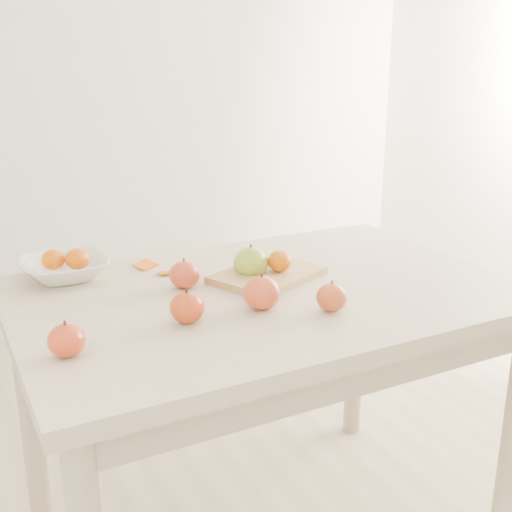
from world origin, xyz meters
name	(u,v)px	position (x,y,z in m)	size (l,w,h in m)	color
table	(265,326)	(0.00, 0.00, 0.65)	(1.20, 0.80, 0.75)	beige
cutting_board	(267,275)	(0.04, 0.06, 0.76)	(0.26, 0.19, 0.02)	tan
board_tangerine	(280,261)	(0.07, 0.05, 0.80)	(0.06, 0.06, 0.05)	#D26307
fruit_bowl	(65,268)	(-0.42, 0.30, 0.78)	(0.22, 0.22, 0.05)	white
bowl_tangerine_near	(53,260)	(-0.44, 0.31, 0.80)	(0.06, 0.06, 0.05)	#D86707
bowl_tangerine_far	(77,259)	(-0.39, 0.29, 0.80)	(0.06, 0.06, 0.05)	orange
orange_peel_a	(146,266)	(-0.21, 0.30, 0.75)	(0.06, 0.04, 0.00)	#D9520F
orange_peel_b	(167,274)	(-0.18, 0.21, 0.75)	(0.04, 0.04, 0.00)	#C75F0E
paring_knife	(270,259)	(0.09, 0.13, 0.78)	(0.16, 0.10, 0.01)	white
apple_green	(251,263)	(0.01, 0.09, 0.79)	(0.09, 0.09, 0.08)	olive
apple_red_b	(187,308)	(-0.25, -0.10, 0.78)	(0.08, 0.08, 0.07)	#8A0301
apple_red_d	(66,341)	(-0.51, -0.15, 0.78)	(0.07, 0.07, 0.06)	#990709
apple_red_e	(331,297)	(0.06, -0.19, 0.78)	(0.07, 0.07, 0.06)	maroon
apple_red_c	(262,293)	(-0.07, -0.11, 0.79)	(0.09, 0.09, 0.08)	#A72815
apple_red_a	(184,275)	(-0.17, 0.10, 0.78)	(0.08, 0.08, 0.07)	maroon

